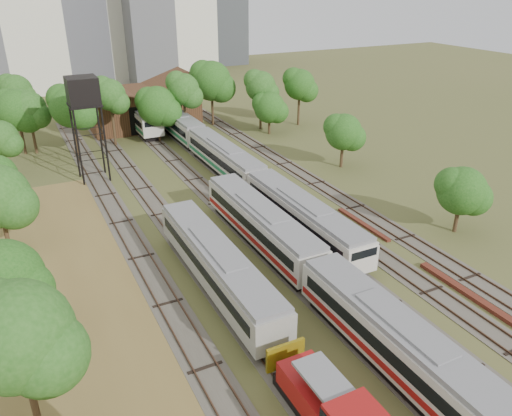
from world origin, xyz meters
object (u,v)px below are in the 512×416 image
water_tower (83,94)px  railcar_red_set (318,274)px  railcar_green_set (225,159)px  shunter_locomotive (333,413)px

water_tower → railcar_red_set: bearing=-72.1°
railcar_red_set → railcar_green_set: size_ratio=0.66×
shunter_locomotive → water_tower: 42.88m
railcar_red_set → shunter_locomotive: railcar_red_set is taller
railcar_red_set → railcar_green_set: bearing=81.2°
railcar_red_set → shunter_locomotive: bearing=-119.4°
railcar_green_set → water_tower: (-14.08, 5.36, 7.93)m
shunter_locomotive → water_tower: (-4.08, 41.89, 8.23)m
water_tower → shunter_locomotive: bearing=-84.4°
railcar_green_set → railcar_red_set: bearing=-98.8°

